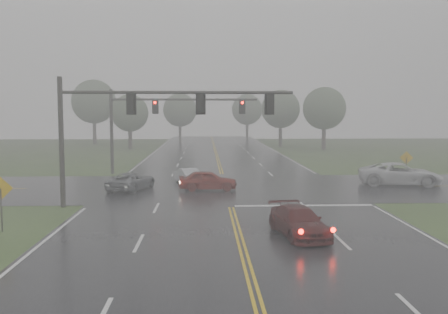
{
  "coord_description": "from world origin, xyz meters",
  "views": [
    {
      "loc": [
        -1.58,
        -15.63,
        5.79
      ],
      "look_at": [
        -0.35,
        16.0,
        2.9
      ],
      "focal_mm": 40.0,
      "sensor_mm": 36.0,
      "label": 1
    }
  ],
  "objects_px": {
    "sedan_maroon": "(299,236)",
    "sedan_silver": "(187,183)",
    "sedan_red": "(208,190)",
    "signal_gantry_near": "(134,116)",
    "pickup_white": "(400,185)",
    "car_grey": "(132,190)",
    "signal_gantry_far": "(157,115)"
  },
  "relations": [
    {
      "from": "sedan_maroon",
      "to": "signal_gantry_far",
      "type": "xyz_separation_m",
      "value": [
        -8.78,
        23.95,
        5.49
      ]
    },
    {
      "from": "sedan_maroon",
      "to": "sedan_red",
      "type": "distance_m",
      "value": 14.39
    },
    {
      "from": "sedan_red",
      "to": "pickup_white",
      "type": "height_order",
      "value": "pickup_white"
    },
    {
      "from": "sedan_maroon",
      "to": "signal_gantry_near",
      "type": "xyz_separation_m",
      "value": [
        -8.64,
        7.68,
        5.52
      ]
    },
    {
      "from": "car_grey",
      "to": "signal_gantry_far",
      "type": "height_order",
      "value": "signal_gantry_far"
    },
    {
      "from": "sedan_red",
      "to": "signal_gantry_near",
      "type": "bearing_deg",
      "value": 142.8
    },
    {
      "from": "sedan_red",
      "to": "signal_gantry_near",
      "type": "xyz_separation_m",
      "value": [
        -4.5,
        -6.1,
        5.52
      ]
    },
    {
      "from": "car_grey",
      "to": "pickup_white",
      "type": "relative_size",
      "value": 0.74
    },
    {
      "from": "sedan_red",
      "to": "car_grey",
      "type": "relative_size",
      "value": 0.92
    },
    {
      "from": "sedan_silver",
      "to": "signal_gantry_near",
      "type": "xyz_separation_m",
      "value": [
        -2.84,
        -9.62,
        5.52
      ]
    },
    {
      "from": "sedan_red",
      "to": "car_grey",
      "type": "xyz_separation_m",
      "value": [
        -5.63,
        0.31,
        0.0
      ]
    },
    {
      "from": "sedan_silver",
      "to": "signal_gantry_near",
      "type": "relative_size",
      "value": 0.27
    },
    {
      "from": "car_grey",
      "to": "signal_gantry_near",
      "type": "bearing_deg",
      "value": 118.55
    },
    {
      "from": "sedan_maroon",
      "to": "car_grey",
      "type": "xyz_separation_m",
      "value": [
        -9.76,
        14.09,
        0.0
      ]
    },
    {
      "from": "pickup_white",
      "to": "signal_gantry_near",
      "type": "relative_size",
      "value": 0.45
    },
    {
      "from": "sedan_red",
      "to": "pickup_white",
      "type": "relative_size",
      "value": 0.68
    },
    {
      "from": "signal_gantry_near",
      "to": "sedan_maroon",
      "type": "bearing_deg",
      "value": -41.65
    },
    {
      "from": "signal_gantry_near",
      "to": "signal_gantry_far",
      "type": "xyz_separation_m",
      "value": [
        -0.15,
        16.27,
        -0.03
      ]
    },
    {
      "from": "car_grey",
      "to": "signal_gantry_near",
      "type": "xyz_separation_m",
      "value": [
        1.12,
        -6.41,
        5.52
      ]
    },
    {
      "from": "pickup_white",
      "to": "signal_gantry_far",
      "type": "relative_size",
      "value": 0.46
    },
    {
      "from": "sedan_silver",
      "to": "pickup_white",
      "type": "relative_size",
      "value": 0.6
    },
    {
      "from": "sedan_red",
      "to": "sedan_silver",
      "type": "height_order",
      "value": "sedan_red"
    },
    {
      "from": "sedan_silver",
      "to": "signal_gantry_far",
      "type": "height_order",
      "value": "signal_gantry_far"
    },
    {
      "from": "sedan_silver",
      "to": "car_grey",
      "type": "bearing_deg",
      "value": 19.88
    },
    {
      "from": "sedan_maroon",
      "to": "sedan_silver",
      "type": "bearing_deg",
      "value": 98.74
    },
    {
      "from": "car_grey",
      "to": "signal_gantry_far",
      "type": "distance_m",
      "value": 11.32
    },
    {
      "from": "pickup_white",
      "to": "signal_gantry_far",
      "type": "height_order",
      "value": "signal_gantry_far"
    },
    {
      "from": "car_grey",
      "to": "signal_gantry_far",
      "type": "bearing_deg",
      "value": -77.04
    },
    {
      "from": "sedan_red",
      "to": "car_grey",
      "type": "bearing_deg",
      "value": 86.06
    },
    {
      "from": "signal_gantry_far",
      "to": "pickup_white",
      "type": "bearing_deg",
      "value": -22.75
    },
    {
      "from": "sedan_maroon",
      "to": "sedan_silver",
      "type": "relative_size",
      "value": 1.21
    },
    {
      "from": "sedan_red",
      "to": "pickup_white",
      "type": "distance_m",
      "value": 15.25
    }
  ]
}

